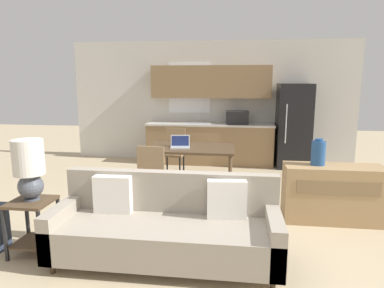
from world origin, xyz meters
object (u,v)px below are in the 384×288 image
(dining_chair_near_left, at_px, (153,172))
(vase, at_px, (318,153))
(table_lamp, at_px, (29,167))
(dining_table, at_px, (192,151))
(credenza, at_px, (333,194))
(dining_chair_far_left, at_px, (174,150))
(laptop, at_px, (180,144))
(couch, at_px, (167,228))
(side_table, at_px, (32,219))
(refrigerator, at_px, (293,126))

(dining_chair_near_left, bearing_deg, vase, 175.30)
(table_lamp, xyz_separation_m, dining_chair_near_left, (0.92, 1.58, -0.45))
(vase, bearing_deg, dining_table, 148.87)
(dining_table, height_order, credenza, credenza)
(dining_chair_far_left, bearing_deg, table_lamp, -102.33)
(dining_table, relative_size, dining_chair_near_left, 1.58)
(credenza, xyz_separation_m, laptop, (-2.20, 1.09, 0.40))
(couch, distance_m, side_table, 1.43)
(side_table, bearing_deg, credenza, 21.25)
(dining_chair_far_left, bearing_deg, refrigerator, 25.36)
(side_table, xyz_separation_m, dining_chair_near_left, (0.91, 1.61, 0.11))
(table_lamp, xyz_separation_m, dining_chair_far_left, (0.92, 3.26, -0.45))
(dining_chair_near_left, xyz_separation_m, laptop, (0.28, 0.80, 0.27))
(side_table, bearing_deg, dining_chair_far_left, 74.39)
(dining_chair_far_left, xyz_separation_m, dining_chair_near_left, (-0.01, -1.67, 0.00))
(side_table, bearing_deg, table_lamp, 98.61)
(side_table, distance_m, table_lamp, 0.56)
(side_table, xyz_separation_m, vase, (3.18, 1.36, 0.51))
(refrigerator, distance_m, dining_chair_far_left, 2.61)
(credenza, height_order, vase, vase)
(table_lamp, relative_size, vase, 1.86)
(dining_chair_far_left, distance_m, dining_chair_near_left, 1.67)
(couch, relative_size, laptop, 6.47)
(refrigerator, height_order, dining_table, refrigerator)
(table_lamp, bearing_deg, dining_table, 60.37)
(credenza, bearing_deg, couch, -147.47)
(credenza, bearing_deg, vase, 168.66)
(table_lamp, bearing_deg, vase, 22.69)
(dining_table, distance_m, laptop, 0.22)
(dining_table, bearing_deg, refrigerator, 42.83)
(vase, distance_m, laptop, 2.26)
(refrigerator, xyz_separation_m, table_lamp, (-3.32, -4.22, 0.07))
(dining_table, relative_size, vase, 4.14)
(refrigerator, height_order, dining_chair_far_left, refrigerator)
(refrigerator, relative_size, side_table, 2.98)
(dining_chair_near_left, bearing_deg, credenza, 174.88)
(dining_table, xyz_separation_m, laptop, (-0.19, -0.04, 0.11))
(vase, relative_size, dining_chair_near_left, 0.38)
(vase, height_order, laptop, vase)
(laptop, bearing_deg, dining_table, 4.58)
(couch, bearing_deg, laptop, 95.96)
(dining_chair_far_left, distance_m, laptop, 0.96)
(dining_chair_far_left, height_order, dining_chair_near_left, same)
(laptop, bearing_deg, dining_chair_far_left, 98.96)
(refrigerator, xyz_separation_m, side_table, (-3.31, -4.25, -0.49))
(credenza, xyz_separation_m, dining_chair_near_left, (-2.48, 0.29, 0.13))
(side_table, relative_size, dining_chair_far_left, 0.65)
(dining_chair_near_left, bearing_deg, side_table, 62.18)
(vase, distance_m, dining_chair_near_left, 2.32)
(refrigerator, relative_size, credenza, 1.41)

